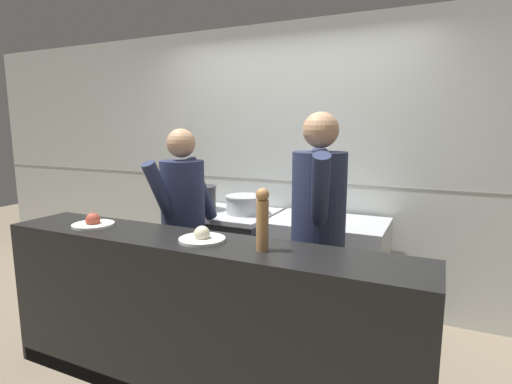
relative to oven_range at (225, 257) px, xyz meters
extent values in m
plane|color=#7F705B|center=(0.48, -1.05, -0.44)|extent=(14.00, 14.00, 0.00)
cube|color=silver|center=(0.48, 0.40, 0.86)|extent=(8.00, 0.06, 2.60)
cube|color=gray|center=(0.48, 0.37, 0.71)|extent=(8.00, 0.00, 0.01)
cube|color=#38383D|center=(0.00, 0.00, -0.02)|extent=(0.89, 0.70, 0.84)
cube|color=#B7BABF|center=(0.00, 0.00, 0.42)|extent=(0.91, 0.71, 0.04)
cube|color=#B7BABF|center=(0.00, -0.33, 0.04)|extent=(0.80, 0.03, 0.10)
cube|color=#B7BABF|center=(0.98, 0.00, 0.01)|extent=(0.95, 0.65, 0.90)
cube|color=black|center=(0.98, -0.30, -0.39)|extent=(0.93, 0.04, 0.10)
cube|color=black|center=(0.51, -1.25, 0.06)|extent=(2.70, 0.45, 1.00)
cylinder|color=#2D2D33|center=(-0.24, -0.04, 0.55)|extent=(0.30, 0.30, 0.23)
cylinder|color=#2D2D33|center=(-0.24, -0.04, 0.66)|extent=(0.32, 0.32, 0.01)
cylinder|color=#B7BABF|center=(0.21, 0.01, 0.52)|extent=(0.34, 0.34, 0.16)
cylinder|color=#B7BABF|center=(0.21, 0.01, 0.60)|extent=(0.36, 0.36, 0.01)
cylinder|color=white|center=(-0.29, -1.26, 0.57)|extent=(0.27, 0.27, 0.02)
sphere|color=#B24733|center=(-0.29, -1.26, 0.60)|extent=(0.10, 0.10, 0.10)
cylinder|color=white|center=(0.56, -1.25, 0.57)|extent=(0.27, 0.27, 0.02)
sphere|color=beige|center=(0.56, -1.25, 0.60)|extent=(0.10, 0.10, 0.10)
cylinder|color=#AD7A47|center=(0.96, -1.27, 0.69)|extent=(0.07, 0.07, 0.28)
sphere|color=#AD7A47|center=(0.96, -1.27, 0.86)|extent=(0.07, 0.07, 0.07)
cube|color=black|center=(0.02, -0.68, -0.06)|extent=(0.32, 0.24, 0.77)
cylinder|color=#262D4C|center=(0.02, -0.68, 0.65)|extent=(0.40, 0.40, 0.64)
sphere|color=tan|center=(0.02, -0.68, 1.10)|extent=(0.22, 0.22, 0.22)
cylinder|color=#262D4C|center=(0.06, -0.49, 0.72)|extent=(0.16, 0.33, 0.53)
cylinder|color=#262D4C|center=(-0.02, -0.87, 0.72)|extent=(0.16, 0.33, 0.53)
cube|color=black|center=(1.09, -0.65, -0.03)|extent=(0.35, 0.28, 0.82)
cylinder|color=#262D4C|center=(1.09, -0.65, 0.72)|extent=(0.45, 0.45, 0.68)
sphere|color=tan|center=(1.09, -0.65, 1.20)|extent=(0.23, 0.23, 0.23)
cylinder|color=#262D4C|center=(1.03, -0.45, 0.80)|extent=(0.21, 0.36, 0.57)
cylinder|color=#262D4C|center=(1.15, -0.85, 0.80)|extent=(0.21, 0.36, 0.57)
camera|label=1|loc=(1.81, -3.16, 1.22)|focal=28.00mm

